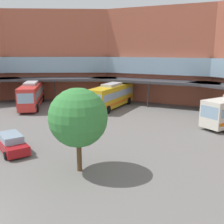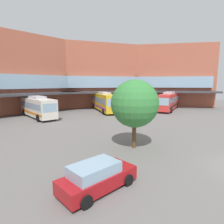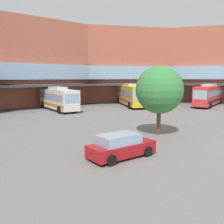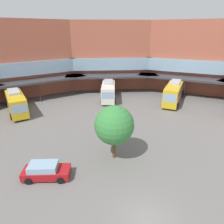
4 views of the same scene
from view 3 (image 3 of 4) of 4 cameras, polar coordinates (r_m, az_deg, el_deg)
The scene contains 6 objects.
station_building at distance 33.97m, azimuth -17.89°, elevation 11.36°, with size 83.76×40.62×15.17m.
bus_0 at distance 44.70m, azimuth 4.28°, elevation 3.98°, with size 10.16×10.83×3.96m.
bus_2 at distance 39.38m, azimuth -12.29°, elevation 3.06°, with size 5.76×10.66×3.64m.
bus_4 at distance 47.94m, azimuth 21.39°, elevation 3.70°, with size 12.50×3.37×3.92m.
parked_car at distance 15.89m, azimuth 2.01°, elevation -7.84°, with size 4.73×2.96×1.53m.
plaza_tree at distance 22.07m, azimuth 10.87°, elevation 4.98°, with size 4.18×4.18×6.08m.
Camera 3 is at (-19.46, -1.60, 5.05)m, focal length 39.72 mm.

